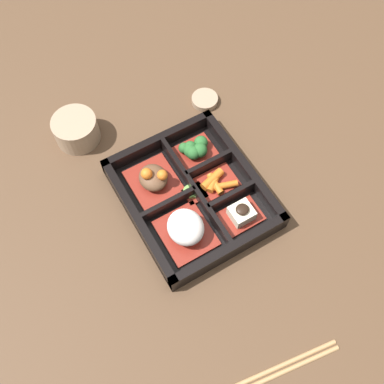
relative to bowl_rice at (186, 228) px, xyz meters
The scene contains 12 objects.
ground_plane 0.08m from the bowl_rice, 38.62° to the right, with size 3.00×3.00×0.00m, color #4C3523.
bento_base 0.08m from the bowl_rice, 38.62° to the right, with size 0.26×0.23×0.01m.
bento_rim 0.08m from the bowl_rice, 40.50° to the right, with size 0.26×0.23×0.04m.
bowl_rice is the anchor object (origin of this frame).
bowl_stew 0.11m from the bowl_rice, ahead, with size 0.09×0.08×0.05m.
bowl_tofu 0.10m from the bowl_rice, 102.09° to the right, with size 0.05×0.07×0.04m.
bowl_carrots 0.11m from the bowl_rice, 60.50° to the right, with size 0.05×0.07×0.02m.
bowl_greens 0.16m from the bowl_rice, 35.84° to the right, with size 0.06×0.07×0.03m.
bowl_pickles 0.08m from the bowl_rice, 39.52° to the right, with size 0.04×0.04×0.01m.
tea_cup 0.29m from the bowl_rice, 15.02° to the left, with size 0.08×0.08×0.05m.
chopsticks 0.26m from the bowl_rice, behind, with size 0.05×0.22×0.01m.
sauce_dish 0.29m from the bowl_rice, 37.45° to the right, with size 0.05×0.05×0.01m.
Camera 1 is at (-0.31, 0.18, 0.72)m, focal length 42.00 mm.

